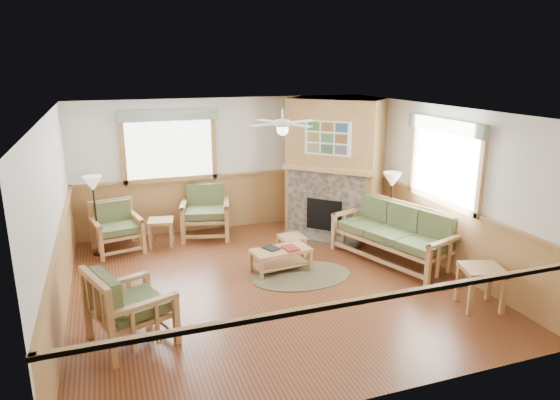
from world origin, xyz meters
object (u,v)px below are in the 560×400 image
object	(u,v)px
end_table_chairs	(161,232)
floor_lamp_left	(96,216)
floor_lamp_right	(390,211)
coffee_table	(281,260)
armchair_back_right	(205,211)
sofa	(393,234)
armchair_back_left	(117,228)
footstool	(292,246)
armchair_left	(131,305)
end_table_sofa	(480,287)

from	to	relation	value
end_table_chairs	floor_lamp_left	size ratio (longest dim) A/B	0.35
floor_lamp_right	coffee_table	bearing A→B (deg)	-172.58
floor_lamp_left	armchair_back_right	bearing A→B (deg)	9.10
sofa	armchair_back_left	bearing A→B (deg)	-133.52
armchair_back_right	coffee_table	bearing A→B (deg)	-55.30
end_table_chairs	floor_lamp_left	bearing A→B (deg)	-175.82
armchair_back_left	footstool	world-z (taller)	armchair_back_left
floor_lamp_right	armchair_left	bearing A→B (deg)	-159.84
armchair_back_right	coffee_table	world-z (taller)	armchair_back_right
armchair_left	armchair_back_left	bearing A→B (deg)	-19.22
coffee_table	end_table_chairs	xyz separation A→B (m)	(-1.74, 1.90, 0.06)
armchair_back_left	coffee_table	xyz separation A→B (m)	(2.53, -1.87, -0.26)
armchair_back_left	armchair_back_right	world-z (taller)	armchair_back_right
sofa	floor_lamp_right	xyz separation A→B (m)	(0.26, 0.52, 0.24)
armchair_left	floor_lamp_left	bearing A→B (deg)	-13.29
end_table_chairs	floor_lamp_right	world-z (taller)	floor_lamp_right
coffee_table	armchair_left	bearing A→B (deg)	-157.09
armchair_left	coffee_table	xyz separation A→B (m)	(2.47, 1.44, -0.30)
armchair_back_left	armchair_back_right	xyz separation A→B (m)	(1.69, 0.27, 0.06)
armchair_back_left	armchair_left	world-z (taller)	armchair_left
armchair_left	end_table_chairs	xyz separation A→B (m)	(0.74, 3.33, -0.23)
armchair_back_right	floor_lamp_right	size ratio (longest dim) A/B	0.70
sofa	coffee_table	xyz separation A→B (m)	(-1.98, 0.23, -0.30)
sofa	armchair_left	bearing A→B (deg)	-93.40
armchair_back_right	end_table_sofa	size ratio (longest dim) A/B	1.69
coffee_table	end_table_sofa	bearing A→B (deg)	-51.04
coffee_table	end_table_chairs	world-z (taller)	end_table_chairs
coffee_table	end_table_chairs	bearing A→B (deg)	125.20
end_table_chairs	armchair_back_left	bearing A→B (deg)	-177.84
sofa	armchair_left	world-z (taller)	sofa
armchair_left	end_table_sofa	size ratio (longest dim) A/B	1.61
armchair_left	end_table_chairs	bearing A→B (deg)	-32.61
floor_lamp_right	end_table_chairs	bearing A→B (deg)	158.00
armchair_left	floor_lamp_right	size ratio (longest dim) A/B	0.67
footstool	armchair_back_right	bearing A→B (deg)	129.22
sofa	floor_lamp_right	size ratio (longest dim) A/B	1.46
end_table_sofa	floor_lamp_left	bearing A→B (deg)	142.19
coffee_table	floor_lamp_right	size ratio (longest dim) A/B	0.66
armchair_left	end_table_sofa	bearing A→B (deg)	-118.67
end_table_sofa	footstool	size ratio (longest dim) A/B	1.45
end_table_sofa	footstool	distance (m)	3.29
sofa	armchair_left	distance (m)	4.61
armchair_back_right	armchair_left	distance (m)	3.93
armchair_left	footstool	distance (m)	3.55
end_table_chairs	floor_lamp_right	distance (m)	4.31
sofa	armchair_back_left	xyz separation A→B (m)	(-4.51, 2.10, -0.04)
end_table_sofa	end_table_chairs	bearing A→B (deg)	134.52
armchair_back_left	footstool	distance (m)	3.22
armchair_back_left	armchair_back_right	distance (m)	1.72
armchair_back_right	footstool	bearing A→B (deg)	-37.36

